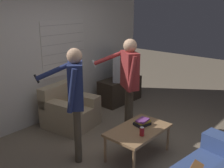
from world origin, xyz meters
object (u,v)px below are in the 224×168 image
person_right_standing (129,74)px  person_left_standing (75,92)px  book_stack (142,122)px  coffee_table (138,131)px  armchair_beige (69,110)px  spare_remote (140,122)px  soda_can (142,131)px  tv (120,67)px

person_right_standing → person_left_standing: bearing=122.5°
person_right_standing → book_stack: size_ratio=6.52×
coffee_table → person_right_standing: bearing=48.8°
armchair_beige → person_right_standing: (0.54, -1.00, 0.77)m
person_right_standing → spare_remote: bearing=177.8°
coffee_table → soda_can: bearing=-130.6°
spare_remote → person_left_standing: bearing=-177.2°
armchair_beige → coffee_table: size_ratio=0.99×
coffee_table → spare_remote: spare_remote is taller
person_left_standing → person_right_standing: (1.19, -0.01, 0.02)m
armchair_beige → soda_can: armchair_beige is taller
tv → person_right_standing: person_right_standing is taller
soda_can → spare_remote: size_ratio=0.97×
armchair_beige → spare_remote: armchair_beige is taller
tv → person_left_standing: size_ratio=0.46×
armchair_beige → book_stack: 1.60m
armchair_beige → person_right_standing: 1.37m
person_left_standing → soda_can: 1.08m
person_right_standing → book_stack: person_right_standing is taller
armchair_beige → person_left_standing: 1.40m
tv → book_stack: (-1.45, -1.65, -0.35)m
book_stack → soda_can: size_ratio=2.04×
tv → coffee_table: bearing=15.8°
coffee_table → book_stack: bearing=11.8°
person_left_standing → spare_remote: bearing=-79.4°
spare_remote → coffee_table: bearing=-114.7°
tv → person_left_standing: person_left_standing is taller
person_left_standing → soda_can: (0.52, -0.78, -0.53)m
armchair_beige → tv: size_ratio=1.24×
coffee_table → person_right_standing: size_ratio=0.58×
armchair_beige → book_stack: size_ratio=3.73×
person_right_standing → soda_can: (-0.67, -0.76, -0.55)m
tv → person_left_standing: (-2.25, -1.07, 0.20)m
tv → book_stack: 2.23m
person_left_standing → spare_remote: person_left_standing is taller
book_stack → spare_remote: (0.03, 0.08, -0.03)m
person_left_standing → book_stack: bearing=-84.1°
tv → spare_remote: (-1.42, -1.58, -0.38)m
person_right_standing → book_stack: 0.90m
armchair_beige → tv: bearing=173.4°
person_left_standing → person_right_standing: size_ratio=1.00×
coffee_table → person_left_standing: bearing=136.8°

